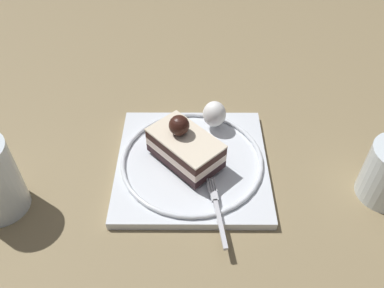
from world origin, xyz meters
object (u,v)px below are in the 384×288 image
object	(u,v)px
cake_slice	(185,146)
whipped_cream_dollop	(214,114)
fork	(217,209)
dessert_plate	(192,163)

from	to	relation	value
cake_slice	whipped_cream_dollop	size ratio (longest dim) A/B	2.82
whipped_cream_dollop	fork	bearing A→B (deg)	5.02
dessert_plate	whipped_cream_dollop	bearing A→B (deg)	160.63
whipped_cream_dollop	fork	xyz separation A→B (m)	(0.17, 0.02, -0.02)
dessert_plate	fork	distance (m)	0.10
cake_slice	dessert_plate	bearing A→B (deg)	93.41
dessert_plate	whipped_cream_dollop	world-z (taller)	whipped_cream_dollop
dessert_plate	whipped_cream_dollop	distance (m)	0.09
whipped_cream_dollop	fork	distance (m)	0.17
dessert_plate	cake_slice	distance (m)	0.04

